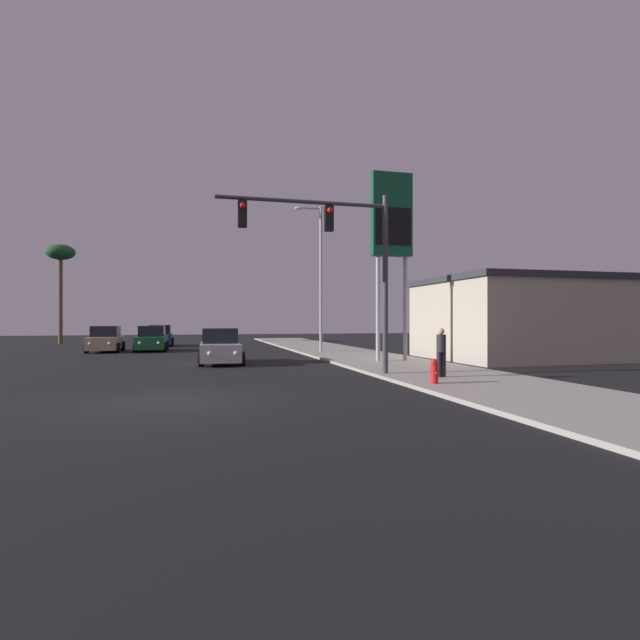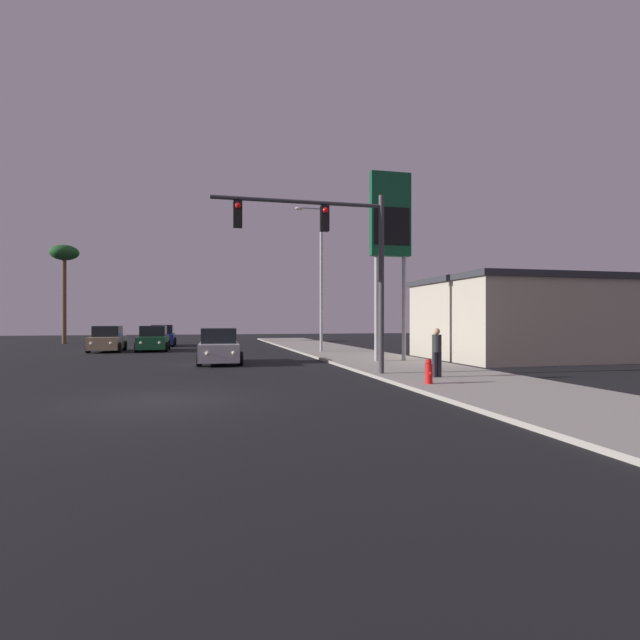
# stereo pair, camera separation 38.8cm
# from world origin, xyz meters

# --- Properties ---
(ground_plane) EXTENTS (120.00, 120.00, 0.00)m
(ground_plane) POSITION_xyz_m (0.00, 0.00, 0.00)
(ground_plane) COLOR black
(sidewalk_right) EXTENTS (5.00, 60.00, 0.12)m
(sidewalk_right) POSITION_xyz_m (9.50, 10.00, 0.06)
(sidewalk_right) COLOR #9E998E
(sidewalk_right) RESTS_ON ground
(building_gas_station) EXTENTS (10.30, 8.30, 4.30)m
(building_gas_station) POSITION_xyz_m (18.00, 9.92, 2.16)
(building_gas_station) COLOR #B2A893
(building_gas_station) RESTS_ON ground
(car_silver) EXTENTS (2.04, 4.34, 1.68)m
(car_silver) POSITION_xyz_m (1.87, 10.82, 0.76)
(car_silver) COLOR #B7B7BC
(car_silver) RESTS_ON ground
(car_green) EXTENTS (2.04, 4.32, 1.68)m
(car_green) POSITION_xyz_m (-2.03, 21.81, 0.76)
(car_green) COLOR #195933
(car_green) RESTS_ON ground
(car_tan) EXTENTS (2.04, 4.31, 1.68)m
(car_tan) POSITION_xyz_m (-4.89, 21.73, 0.76)
(car_tan) COLOR tan
(car_tan) RESTS_ON ground
(car_blue) EXTENTS (2.04, 4.32, 1.68)m
(car_blue) POSITION_xyz_m (-1.90, 28.20, 0.76)
(car_blue) COLOR navy
(car_blue) RESTS_ON ground
(traffic_light_mast) EXTENTS (6.21, 0.36, 6.50)m
(traffic_light_mast) POSITION_xyz_m (5.73, 3.86, 4.67)
(traffic_light_mast) COLOR #38383D
(traffic_light_mast) RESTS_ON sidewalk_right
(street_lamp) EXTENTS (1.74, 0.24, 9.00)m
(street_lamp) POSITION_xyz_m (8.19, 16.72, 5.12)
(street_lamp) COLOR #99999E
(street_lamp) RESTS_ON sidewalk_right
(gas_station_sign) EXTENTS (2.00, 0.42, 9.00)m
(gas_station_sign) POSITION_xyz_m (9.85, 9.05, 6.62)
(gas_station_sign) COLOR #99999E
(gas_station_sign) RESTS_ON sidewalk_right
(fire_hydrant) EXTENTS (0.24, 0.34, 0.76)m
(fire_hydrant) POSITION_xyz_m (7.80, 0.73, 0.49)
(fire_hydrant) COLOR red
(fire_hydrant) RESTS_ON sidewalk_right
(pedestrian_on_sidewalk) EXTENTS (0.34, 0.32, 1.67)m
(pedestrian_on_sidewalk) POSITION_xyz_m (8.85, 2.27, 1.03)
(pedestrian_on_sidewalk) COLOR #23232D
(pedestrian_on_sidewalk) RESTS_ON sidewalk_right
(palm_tree_far) EXTENTS (2.40, 2.40, 8.59)m
(palm_tree_far) POSITION_xyz_m (-10.45, 34.00, 7.46)
(palm_tree_far) COLOR brown
(palm_tree_far) RESTS_ON ground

